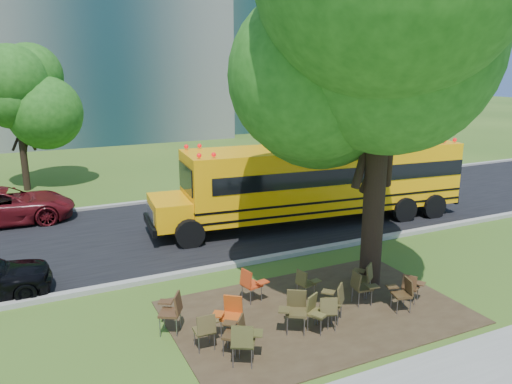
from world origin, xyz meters
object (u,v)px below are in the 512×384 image
chair_4 (328,309)px  chair_13 (364,276)px  chair_3 (295,307)px  bg_car_red (4,206)px  chair_11 (335,299)px  chair_0 (206,327)px  chair_5 (316,310)px  school_bus (322,178)px  chair_10 (251,282)px  chair_2 (236,331)px  chair_9 (230,312)px  chair_12 (361,285)px  chair_6 (403,291)px  chair_8 (172,308)px  chair_14 (305,281)px  chair_7 (411,285)px  main_tree (383,50)px  chair_1 (244,340)px

chair_4 → chair_13: 2.10m
chair_3 → bg_car_red: 13.05m
chair_3 → chair_11: bearing=-150.0°
chair_0 → chair_5: 2.51m
school_bus → chair_10: (-5.35, -5.07, -1.13)m
chair_2 → chair_11: size_ratio=0.92×
chair_5 → bg_car_red: bg_car_red is taller
chair_0 → chair_9: bearing=28.5°
chair_4 → chair_5: 0.29m
school_bus → chair_4: size_ratio=14.10×
chair_12 → chair_6: bearing=56.4°
chair_0 → chair_5: bearing=-5.0°
chair_0 → chair_4: (2.77, -0.41, -0.00)m
school_bus → chair_13: size_ratio=13.35×
chair_13 → chair_10: bearing=124.6°
school_bus → bg_car_red: bearing=161.8°
chair_0 → chair_11: bearing=-0.0°
chair_5 → chair_2: bearing=-26.4°
chair_0 → chair_5: (2.48, -0.33, -0.00)m
chair_0 → chair_10: (1.76, 1.58, 0.02)m
chair_4 → chair_8: (-3.19, 1.41, 0.06)m
school_bus → chair_14: bearing=-120.6°
chair_7 → chair_14: size_ratio=0.98×
chair_3 → chair_8: same height
chair_5 → chair_10: (-0.72, 1.91, 0.03)m
main_tree → chair_8: size_ratio=10.22×
chair_0 → chair_12: size_ratio=0.96×
chair_4 → chair_5: same height
chair_2 → chair_11: bearing=-46.4°
school_bus → chair_9: (-6.41, -6.30, -1.12)m
chair_2 → chair_10: (1.25, 1.97, 0.02)m
main_tree → bg_car_red: size_ratio=1.94×
main_tree → chair_6: size_ratio=11.44×
school_bus → chair_1: bearing=-125.9°
chair_2 → chair_7: chair_2 is taller
school_bus → chair_6: 7.48m
chair_2 → chair_11: 2.62m
chair_0 → chair_14: size_ratio=1.08×
chair_10 → chair_13: chair_13 is taller
school_bus → chair_3: size_ratio=12.59×
chair_11 → chair_13: size_ratio=1.04×
chair_9 → chair_14: (2.41, 0.82, -0.07)m
chair_10 → chair_11: bearing=25.7°
chair_6 → chair_14: chair_6 is taller
chair_4 → chair_7: 2.64m
chair_3 → chair_1: bearing=56.6°
chair_2 → chair_8: size_ratio=0.91×
chair_11 → chair_3: bearing=135.2°
chair_0 → school_bus: bearing=45.6°
chair_0 → chair_7: chair_0 is taller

